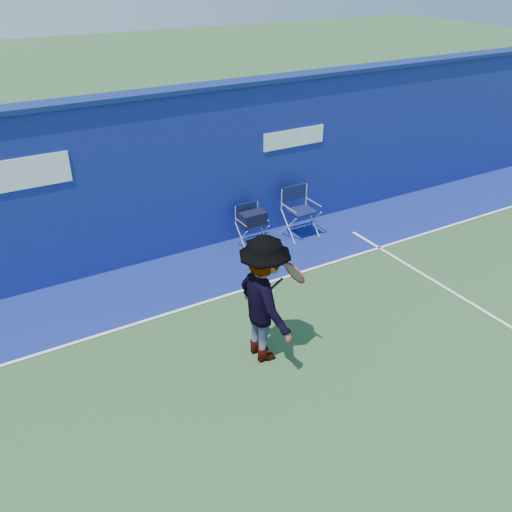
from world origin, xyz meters
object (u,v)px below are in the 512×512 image
directors_chair_left (252,229)px  tennis_player (265,300)px  water_bottle (272,246)px  directors_chair_right (300,221)px

directors_chair_left → tennis_player: bearing=-117.0°
directors_chair_left → tennis_player: (-1.54, -3.03, 0.60)m
directors_chair_left → water_bottle: size_ratio=3.60×
directors_chair_left → water_bottle: directors_chair_left is taller
water_bottle → directors_chair_right: bearing=19.7°
directors_chair_left → directors_chair_right: size_ratio=0.83×
directors_chair_right → water_bottle: size_ratio=4.36×
water_bottle → tennis_player: bearing=-123.9°
tennis_player → directors_chair_left: bearing=63.0°
water_bottle → tennis_player: 3.26m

